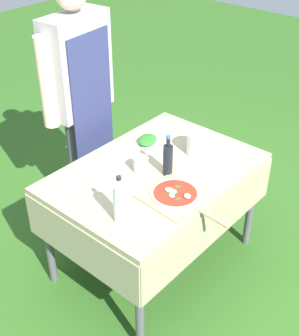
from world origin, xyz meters
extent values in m
plane|color=#2D5B1E|center=(0.00, 0.00, 0.00)|extent=(12.00, 12.00, 0.00)
cube|color=gray|center=(0.00, 0.00, 0.72)|extent=(1.24, 0.87, 0.04)
cube|color=gray|center=(0.00, -0.44, 0.56)|extent=(1.24, 0.01, 0.28)
cube|color=gray|center=(0.00, 0.44, 0.56)|extent=(1.24, 0.01, 0.28)
cube|color=gray|center=(-0.63, 0.00, 0.56)|extent=(0.01, 0.87, 0.28)
cube|color=gray|center=(0.63, 0.00, 0.56)|extent=(0.01, 0.87, 0.28)
cylinder|color=#4C4C51|center=(-0.56, -0.38, 0.35)|extent=(0.05, 0.05, 0.70)
cylinder|color=#4C4C51|center=(0.56, -0.38, 0.35)|extent=(0.05, 0.05, 0.70)
cylinder|color=#4C4C51|center=(-0.56, 0.38, 0.35)|extent=(0.05, 0.05, 0.70)
cylinder|color=#4C4C51|center=(0.56, 0.38, 0.35)|extent=(0.05, 0.05, 0.70)
cylinder|color=#4C4C51|center=(0.18, 0.74, 0.43)|extent=(0.13, 0.13, 0.86)
cylinder|color=#4C4C51|center=(0.01, 0.73, 0.43)|extent=(0.13, 0.13, 0.86)
cube|color=#99999E|center=(0.09, 0.74, 1.18)|extent=(0.48, 0.24, 0.65)
cube|color=navy|center=(0.10, 0.63, 0.94)|extent=(0.37, 0.05, 0.94)
cylinder|color=beige|center=(0.36, 0.76, 1.15)|extent=(0.10, 0.10, 0.57)
cylinder|color=beige|center=(-0.18, 0.71, 1.15)|extent=(0.10, 0.10, 0.57)
cube|color=tan|center=(-0.13, -0.25, 0.75)|extent=(0.36, 0.36, 0.01)
cylinder|color=tan|center=(-0.15, -0.52, 0.75)|extent=(0.04, 0.20, 0.02)
cylinder|color=beige|center=(-0.13, -0.25, 0.76)|extent=(0.27, 0.27, 0.01)
cylinder|color=#B22819|center=(-0.13, -0.25, 0.77)|extent=(0.24, 0.24, 0.00)
ellipsoid|color=white|center=(-0.12, -0.33, 0.78)|extent=(0.05, 0.05, 0.02)
ellipsoid|color=white|center=(-0.14, -0.25, 0.78)|extent=(0.05, 0.05, 0.01)
ellipsoid|color=white|center=(-0.14, -0.22, 0.78)|extent=(0.05, 0.06, 0.02)
ellipsoid|color=white|center=(-0.17, -0.26, 0.78)|extent=(0.03, 0.04, 0.01)
ellipsoid|color=white|center=(-0.14, -0.22, 0.77)|extent=(0.04, 0.04, 0.01)
ellipsoid|color=#286B23|center=(-0.16, -0.23, 0.77)|extent=(0.03, 0.04, 0.00)
ellipsoid|color=#286B23|center=(-0.16, -0.30, 0.77)|extent=(0.03, 0.02, 0.00)
ellipsoid|color=#286B23|center=(-0.13, -0.20, 0.77)|extent=(0.03, 0.03, 0.00)
ellipsoid|color=#286B23|center=(-0.08, -0.23, 0.77)|extent=(0.02, 0.04, 0.00)
ellipsoid|color=#286B23|center=(-0.09, -0.23, 0.77)|extent=(0.02, 0.03, 0.00)
cylinder|color=black|center=(0.02, -0.08, 0.83)|extent=(0.06, 0.06, 0.19)
cylinder|color=black|center=(0.02, -0.08, 0.96)|extent=(0.02, 0.02, 0.05)
cylinder|color=#335BB2|center=(0.02, -0.08, 0.99)|extent=(0.03, 0.03, 0.02)
cylinder|color=silver|center=(-0.47, -0.16, 0.85)|extent=(0.07, 0.07, 0.22)
cone|color=silver|center=(-0.47, -0.16, 0.98)|extent=(0.07, 0.07, 0.04)
cylinder|color=#232326|center=(-0.47, -0.16, 1.00)|extent=(0.03, 0.03, 0.02)
cube|color=silver|center=(0.20, 0.24, 0.74)|extent=(0.23, 0.21, 0.01)
ellipsoid|color=#286B23|center=(0.20, 0.24, 0.77)|extent=(0.19, 0.18, 0.04)
cylinder|color=silver|center=(0.33, -0.08, 0.81)|extent=(0.15, 0.15, 0.14)
cylinder|color=silver|center=(-0.06, 0.06, 0.78)|extent=(0.09, 0.09, 0.08)
cylinder|color=#B22819|center=(-0.06, 0.06, 0.77)|extent=(0.08, 0.08, 0.06)
cylinder|color=#B7B2A3|center=(-0.06, 0.06, 0.82)|extent=(0.09, 0.09, 0.01)
camera|label=1|loc=(-1.76, -1.48, 2.29)|focal=50.00mm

